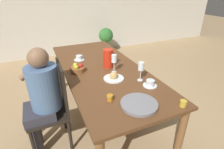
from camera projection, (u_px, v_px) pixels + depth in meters
ground_plane at (103, 115)px, 2.53m from camera, size 20.00×20.00×0.00m
wall_back at (60, 3)px, 4.27m from camera, size 10.00×0.06×2.60m
dining_table at (102, 74)px, 2.22m from camera, size 0.92×2.17×0.76m
chair_person_side at (54, 106)px, 1.88m from camera, size 0.42×0.42×0.99m
person_seated at (42, 94)px, 1.75m from camera, size 0.39×0.41×1.18m
red_pitcher at (108, 58)px, 2.15m from camera, size 0.15×0.13×0.23m
wine_glass_water at (114, 59)px, 2.00m from camera, size 0.06×0.06×0.22m
wine_glass_juice at (141, 67)px, 1.82m from camera, size 0.06×0.06×0.21m
teacup_near_person at (150, 83)px, 1.77m from camera, size 0.14×0.14×0.06m
teacup_across at (79, 58)px, 2.40m from camera, size 0.14×0.14×0.06m
serving_tray at (139, 104)px, 1.47m from camera, size 0.32×0.32×0.03m
bread_plate at (114, 77)px, 1.90m from camera, size 0.22×0.22×0.09m
jam_jar_amber at (183, 103)px, 1.46m from camera, size 0.06×0.06×0.05m
jam_jar_red at (110, 97)px, 1.54m from camera, size 0.06×0.06×0.05m
fruit_bowl at (77, 69)px, 2.06m from camera, size 0.17×0.17×0.10m
potted_plant at (106, 37)px, 4.68m from camera, size 0.38×0.38×0.69m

